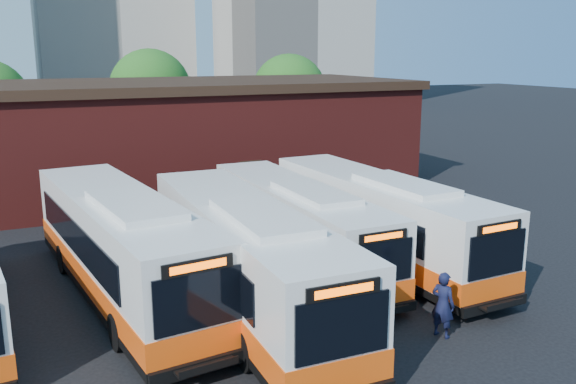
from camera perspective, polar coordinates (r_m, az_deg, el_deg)
name	(u,v)px	position (r m, az deg, el deg)	size (l,w,h in m)	color
ground	(320,310)	(19.89, 3.05, -10.95)	(220.00, 220.00, 0.00)	black
bus_west	(123,250)	(20.99, -15.22, -5.25)	(4.33, 13.62, 3.66)	white
bus_midwest	(245,262)	(19.28, -4.04, -6.51)	(2.94, 13.33, 3.62)	white
bus_mideast	(297,228)	(23.30, 0.85, -3.39)	(2.65, 12.14, 3.30)	white
bus_east	(379,222)	(24.11, 8.47, -2.77)	(3.23, 12.87, 3.48)	white
transit_worker	(443,305)	(18.33, 14.29, -10.17)	(0.72, 0.47, 1.96)	#121534
depot_building	(168,134)	(37.39, -11.17, 5.34)	(28.60, 12.60, 6.40)	maroon
tree_mid	(150,90)	(51.27, -12.75, 9.31)	(6.56, 6.56, 8.36)	#382314
tree_east	(289,91)	(51.86, 0.10, 9.39)	(6.24, 6.24, 7.96)	#382314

